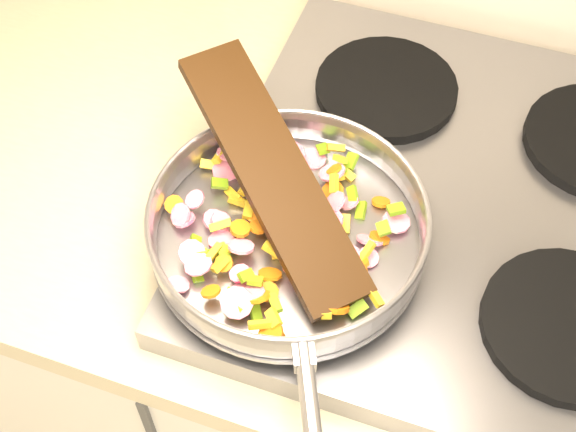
% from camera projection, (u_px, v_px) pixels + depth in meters
% --- Properties ---
extents(cooktop, '(0.60, 0.60, 0.04)m').
position_uv_depth(cooktop, '(463.00, 208.00, 0.99)').
color(cooktop, '#939399').
rests_on(cooktop, counter_top).
extents(grate_fl, '(0.19, 0.19, 0.02)m').
position_uv_depth(grate_fl, '(321.00, 253.00, 0.92)').
color(grate_fl, black).
rests_on(grate_fl, cooktop).
extents(grate_fr, '(0.19, 0.19, 0.02)m').
position_uv_depth(grate_fr, '(569.00, 325.00, 0.86)').
color(grate_fr, black).
rests_on(grate_fr, cooktop).
extents(grate_bl, '(0.19, 0.19, 0.02)m').
position_uv_depth(grate_bl, '(386.00, 88.00, 1.07)').
color(grate_bl, black).
rests_on(grate_bl, cooktop).
extents(saute_pan, '(0.35, 0.49, 0.05)m').
position_uv_depth(saute_pan, '(288.00, 227.00, 0.89)').
color(saute_pan, '#9E9EA5').
rests_on(saute_pan, grate_fl).
extents(vegetable_heap, '(0.28, 0.29, 0.05)m').
position_uv_depth(vegetable_heap, '(283.00, 227.00, 0.90)').
color(vegetable_heap, orange).
rests_on(vegetable_heap, saute_pan).
extents(wooden_spatula, '(0.29, 0.28, 0.11)m').
position_uv_depth(wooden_spatula, '(273.00, 173.00, 0.89)').
color(wooden_spatula, black).
rests_on(wooden_spatula, saute_pan).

